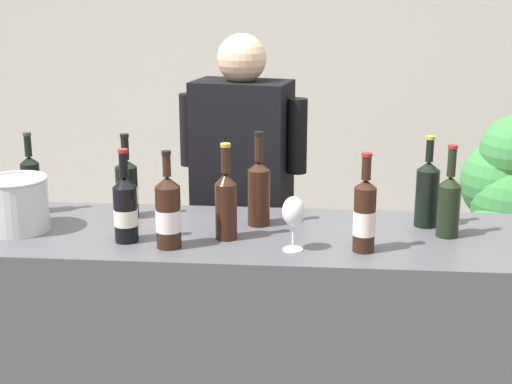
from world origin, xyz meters
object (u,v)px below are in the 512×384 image
object	(u,v)px
wine_bottle_0	(259,190)
ice_bucket	(17,204)
wine_bottle_4	(449,203)
wine_bottle_7	(427,192)
wine_bottle_8	(365,215)
wine_bottle_2	(226,203)
wine_glass	(293,213)
wine_bottle_5	(168,213)
wine_bottle_3	(126,209)
wine_bottle_1	(31,184)
person_server	(243,228)
wine_bottle_6	(127,188)

from	to	relation	value
wine_bottle_0	ice_bucket	xyz separation A→B (m)	(-0.85, -0.14, -0.03)
wine_bottle_4	wine_bottle_7	size ratio (longest dim) A/B	0.98
wine_bottle_4	wine_bottle_8	xyz separation A→B (m)	(-0.30, -0.18, 0.00)
wine_bottle_0	wine_bottle_2	bearing A→B (deg)	-121.25
wine_glass	wine_bottle_5	bearing A→B (deg)	-179.12
wine_bottle_7	wine_bottle_8	xyz separation A→B (m)	(-0.24, -0.29, -0.00)
wine_bottle_3	wine_bottle_4	size ratio (longest dim) A/B	0.99
wine_bottle_1	wine_bottle_7	size ratio (longest dim) A/B	0.94
wine_bottle_8	wine_glass	size ratio (longest dim) A/B	1.80
wine_bottle_1	wine_bottle_2	bearing A→B (deg)	-16.84
ice_bucket	person_server	distance (m)	0.99
wine_bottle_4	person_server	world-z (taller)	person_server
wine_bottle_8	wine_glass	world-z (taller)	wine_bottle_8
wine_bottle_7	person_server	size ratio (longest dim) A/B	0.20
wine_bottle_1	wine_bottle_4	xyz separation A→B (m)	(1.54, -0.14, 0.01)
wine_bottle_3	person_server	world-z (taller)	person_server
wine_bottle_0	wine_bottle_8	xyz separation A→B (m)	(0.37, -0.25, -0.01)
wine_bottle_3	wine_bottle_6	world-z (taller)	wine_bottle_3
wine_bottle_1	person_server	distance (m)	0.91
wine_bottle_3	wine_bottle_2	bearing A→B (deg)	9.49
wine_bottle_0	wine_bottle_6	world-z (taller)	wine_bottle_0
wine_bottle_4	wine_bottle_7	distance (m)	0.13
wine_bottle_5	ice_bucket	distance (m)	0.58
wine_bottle_5	wine_bottle_6	world-z (taller)	wine_bottle_5
ice_bucket	wine_bottle_8	bearing A→B (deg)	-5.08
wine_bottle_8	ice_bucket	world-z (taller)	wine_bottle_8
wine_bottle_2	wine_bottle_3	bearing A→B (deg)	-170.51
wine_bottle_3	wine_bottle_7	xyz separation A→B (m)	(1.04, 0.26, 0.01)
wine_bottle_0	wine_bottle_4	size ratio (longest dim) A/B	1.06
wine_bottle_4	wine_bottle_1	bearing A→B (deg)	174.66
wine_bottle_6	person_server	distance (m)	0.64
wine_bottle_5	wine_bottle_7	world-z (taller)	wine_bottle_7
wine_bottle_1	ice_bucket	xyz separation A→B (m)	(0.03, -0.21, -0.01)
wine_bottle_2	wine_glass	size ratio (longest dim) A/B	1.82
wine_bottle_0	wine_bottle_5	size ratio (longest dim) A/B	1.05
wine_bottle_8	person_server	bearing A→B (deg)	123.65
wine_bottle_0	wine_bottle_8	bearing A→B (deg)	-33.94
wine_bottle_0	wine_bottle_4	xyz separation A→B (m)	(0.66, -0.07, -0.01)
wine_bottle_4	wine_glass	world-z (taller)	wine_bottle_4
wine_bottle_6	wine_bottle_8	xyz separation A→B (m)	(0.86, -0.29, 0.01)
wine_bottle_2	wine_bottle_8	world-z (taller)	wine_bottle_2
wine_bottle_5	person_server	world-z (taller)	person_server
wine_bottle_2	wine_bottle_6	xyz separation A→B (m)	(-0.40, 0.21, -0.02)
wine_bottle_1	wine_glass	world-z (taller)	wine_bottle_1
wine_bottle_5	wine_bottle_4	bearing A→B (deg)	11.62
wine_glass	person_server	distance (m)	0.82
wine_bottle_3	person_server	size ratio (longest dim) A/B	0.20
wine_bottle_0	wine_bottle_3	size ratio (longest dim) A/B	1.07
wine_bottle_4	wine_bottle_6	world-z (taller)	wine_bottle_4
wine_bottle_1	wine_glass	size ratio (longest dim) A/B	1.70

